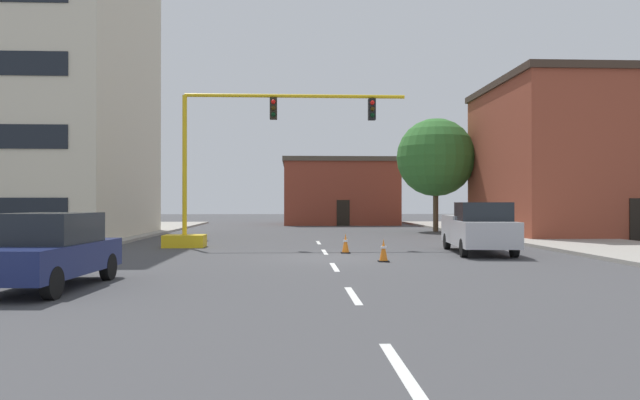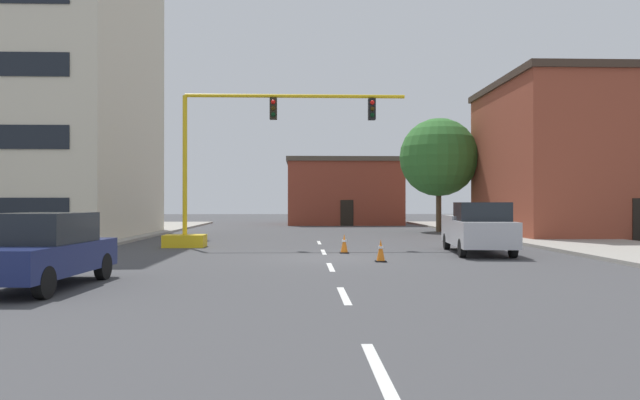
# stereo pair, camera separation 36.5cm
# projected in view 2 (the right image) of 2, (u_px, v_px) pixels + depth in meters

# --- Properties ---
(ground_plane) EXTENTS (160.00, 160.00, 0.00)m
(ground_plane) POSITION_uv_depth(u_px,v_px,m) (326.00, 258.00, 21.02)
(ground_plane) COLOR #424244
(sidewalk_left) EXTENTS (6.00, 56.00, 0.14)m
(sidewalk_left) POSITION_uv_depth(u_px,v_px,m) (66.00, 242.00, 28.60)
(sidewalk_left) COLOR #9E998E
(sidewalk_left) RESTS_ON ground_plane
(sidewalk_right) EXTENTS (6.00, 56.00, 0.14)m
(sidewalk_right) POSITION_uv_depth(u_px,v_px,m) (565.00, 241.00, 29.43)
(sidewalk_right) COLOR #9E998E
(sidewalk_right) RESTS_ON ground_plane
(lane_stripe_seg_0) EXTENTS (0.16, 2.40, 0.01)m
(lane_stripe_seg_0) POSITION_uv_depth(u_px,v_px,m) (378.00, 368.00, 7.02)
(lane_stripe_seg_0) COLOR silver
(lane_stripe_seg_0) RESTS_ON ground_plane
(lane_stripe_seg_1) EXTENTS (0.16, 2.40, 0.01)m
(lane_stripe_seg_1) POSITION_uv_depth(u_px,v_px,m) (344.00, 295.00, 12.52)
(lane_stripe_seg_1) COLOR silver
(lane_stripe_seg_1) RESTS_ON ground_plane
(lane_stripe_seg_2) EXTENTS (0.16, 2.40, 0.01)m
(lane_stripe_seg_2) POSITION_uv_depth(u_px,v_px,m) (331.00, 267.00, 18.02)
(lane_stripe_seg_2) COLOR silver
(lane_stripe_seg_2) RESTS_ON ground_plane
(lane_stripe_seg_3) EXTENTS (0.16, 2.40, 0.01)m
(lane_stripe_seg_3) POSITION_uv_depth(u_px,v_px,m) (324.00, 252.00, 23.52)
(lane_stripe_seg_3) COLOR silver
(lane_stripe_seg_3) RESTS_ON ground_plane
(lane_stripe_seg_4) EXTENTS (0.16, 2.40, 0.01)m
(lane_stripe_seg_4) POSITION_uv_depth(u_px,v_px,m) (319.00, 243.00, 29.01)
(lane_stripe_seg_4) COLOR silver
(lane_stripe_seg_4) RESTS_ON ground_plane
(building_tall_left) EXTENTS (14.30, 13.51, 20.11)m
(building_tall_left) POSITION_uv_depth(u_px,v_px,m) (13.00, 59.00, 33.10)
(building_tall_left) COLOR beige
(building_tall_left) RESTS_ON ground_plane
(building_brick_center) EXTENTS (10.32, 9.31, 5.93)m
(building_brick_center) POSITION_uv_depth(u_px,v_px,m) (343.00, 192.00, 54.45)
(building_brick_center) COLOR brown
(building_brick_center) RESTS_ON ground_plane
(building_row_right) EXTENTS (11.49, 11.09, 9.18)m
(building_row_right) POSITION_uv_depth(u_px,v_px,m) (590.00, 159.00, 35.06)
(building_row_right) COLOR brown
(building_row_right) RESTS_ON ground_plane
(traffic_signal_gantry) EXTENTS (10.72, 1.20, 6.83)m
(traffic_signal_gantry) POSITION_uv_depth(u_px,v_px,m) (218.00, 194.00, 26.21)
(traffic_signal_gantry) COLOR yellow
(traffic_signal_gantry) RESTS_ON ground_plane
(tree_right_far) EXTENTS (5.32, 5.32, 7.73)m
(tree_right_far) POSITION_uv_depth(u_px,v_px,m) (439.00, 157.00, 40.09)
(tree_right_far) COLOR brown
(tree_right_far) RESTS_ON ground_plane
(pickup_truck_silver) EXTENTS (2.52, 5.57, 1.99)m
(pickup_truck_silver) POSITION_uv_depth(u_px,v_px,m) (477.00, 228.00, 22.89)
(pickup_truck_silver) COLOR #BCBCC1
(pickup_truck_silver) RESTS_ON ground_plane
(sedan_navy_near_left) EXTENTS (2.12, 4.61, 1.74)m
(sedan_navy_near_left) POSITION_uv_depth(u_px,v_px,m) (42.00, 250.00, 13.64)
(sedan_navy_near_left) COLOR navy
(sedan_navy_near_left) RESTS_ON ground_plane
(traffic_cone_roadside_a) EXTENTS (0.36, 0.36, 0.76)m
(traffic_cone_roadside_a) POSITION_uv_depth(u_px,v_px,m) (344.00, 244.00, 23.01)
(traffic_cone_roadside_a) COLOR black
(traffic_cone_roadside_a) RESTS_ON ground_plane
(traffic_cone_roadside_b) EXTENTS (0.36, 0.36, 0.76)m
(traffic_cone_roadside_b) POSITION_uv_depth(u_px,v_px,m) (381.00, 251.00, 19.65)
(traffic_cone_roadside_b) COLOR black
(traffic_cone_roadside_b) RESTS_ON ground_plane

